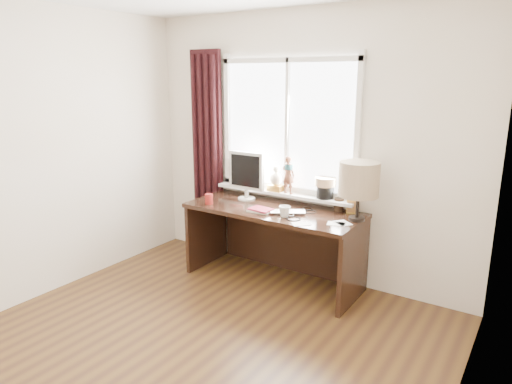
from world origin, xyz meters
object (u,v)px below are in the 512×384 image
Objects in this scene: laptop at (288,212)px; red_cup at (209,199)px; monitor at (246,173)px; desk at (278,230)px; mug at (285,211)px; table_lamp at (359,180)px.

laptop is 3.16× the size of red_cup.
monitor is (0.21, 0.35, 0.23)m from red_cup.
red_cup is (-0.81, -0.15, 0.04)m from laptop.
red_cup is 0.21× the size of monitor.
laptop is 0.36m from desk.
monitor reaches higher than red_cup.
mug is at bearing -50.64° from desk.
table_lamp is at bearing -16.68° from laptop.
mug is 0.45m from desk.
monitor is at bearing 58.98° from red_cup.
monitor is at bearing 130.51° from laptop.
desk is 0.66m from monitor.
monitor reaches higher than desk.
red_cup reaches higher than desk.
laptop is 3.05× the size of mug.
desk is 3.47× the size of monitor.
desk is at bearing 129.36° from mug.
monitor is (-0.40, 0.04, 0.52)m from desk.
laptop is at bearing 101.75° from mug.
table_lamp is (1.20, -0.05, 0.09)m from monitor.
laptop is at bearing 10.31° from red_cup.
desk is at bearing 179.33° from table_lamp.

